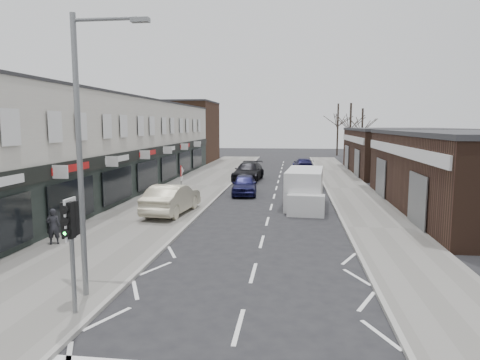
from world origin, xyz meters
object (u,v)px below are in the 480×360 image
(parked_car_right_b, at_px, (303,173))
(white_van, at_px, (305,189))
(pedestrian, at_px, (53,226))
(traffic_light, at_px, (71,229))
(warning_sign, at_px, (182,174))
(sedan_on_pavement, at_px, (172,199))
(parked_car_left_a, at_px, (244,185))
(parked_car_left_b, at_px, (248,172))
(parked_car_right_a, at_px, (310,178))
(street_lamp, at_px, (85,142))
(parked_car_right_c, at_px, (303,165))

(parked_car_right_b, bearing_deg, white_van, 87.01)
(white_van, bearing_deg, pedestrian, -131.39)
(traffic_light, distance_m, pedestrian, 7.60)
(warning_sign, bearing_deg, sedan_on_pavement, -102.88)
(parked_car_right_b, bearing_deg, sedan_on_pavement, 61.41)
(traffic_light, distance_m, parked_car_right_b, 29.08)
(parked_car_left_a, bearing_deg, parked_car_left_b, 89.83)
(warning_sign, bearing_deg, parked_car_right_b, 62.70)
(warning_sign, height_order, parked_car_right_a, warning_sign)
(pedestrian, relative_size, parked_car_right_a, 0.35)
(street_lamp, relative_size, parked_car_right_c, 1.63)
(sedan_on_pavement, xyz_separation_m, parked_car_left_a, (3.23, 7.70, -0.22))
(pedestrian, bearing_deg, sedan_on_pavement, -137.59)
(sedan_on_pavement, height_order, parked_car_right_b, sedan_on_pavement)
(parked_car_right_b, xyz_separation_m, parked_car_right_c, (0.21, 8.82, -0.07))
(warning_sign, relative_size, parked_car_right_a, 0.62)
(traffic_light, bearing_deg, parked_car_left_a, 83.88)
(white_van, height_order, parked_car_right_b, white_van)
(parked_car_left_a, bearing_deg, parked_car_right_b, 56.27)
(sedan_on_pavement, bearing_deg, parked_car_right_c, -102.24)
(street_lamp, relative_size, parked_car_right_a, 1.84)
(parked_car_left_b, xyz_separation_m, parked_car_right_c, (5.15, 8.64, -0.11))
(street_lamp, height_order, white_van, street_lamp)
(warning_sign, xyz_separation_m, parked_car_right_a, (7.89, 11.12, -1.48))
(street_lamp, distance_m, parked_car_right_c, 36.75)
(traffic_light, xyz_separation_m, warning_sign, (-0.76, 14.02, -0.21))
(parked_car_right_a, xyz_separation_m, parked_car_right_c, (-0.32, 11.96, -0.01))
(sedan_on_pavement, bearing_deg, parked_car_right_a, -117.90)
(white_van, height_order, parked_car_right_c, white_van)
(traffic_light, bearing_deg, parked_car_right_c, 79.60)
(white_van, bearing_deg, warning_sign, -157.32)
(pedestrian, relative_size, parked_car_left_a, 0.35)
(parked_car_left_a, height_order, parked_car_right_a, parked_car_left_a)
(parked_car_left_b, height_order, parked_car_right_a, parked_car_left_b)
(parked_car_right_c, bearing_deg, parked_car_left_b, 54.35)
(warning_sign, bearing_deg, pedestrian, -113.63)
(pedestrian, bearing_deg, parked_car_left_a, -136.20)
(parked_car_right_a, relative_size, parked_car_right_b, 0.95)
(pedestrian, height_order, parked_car_right_b, pedestrian)
(street_lamp, height_order, parked_car_left_a, street_lamp)
(parked_car_left_a, distance_m, parked_car_left_b, 7.94)
(pedestrian, height_order, parked_car_left_b, parked_car_left_b)
(street_lamp, xyz_separation_m, parked_car_left_a, (2.33, 19.32, -3.89))
(traffic_light, bearing_deg, pedestrian, 124.36)
(parked_car_right_b, bearing_deg, parked_car_right_c, -93.63)
(pedestrian, distance_m, parked_car_right_c, 32.85)
(pedestrian, bearing_deg, parked_car_left_b, -126.91)
(parked_car_left_b, bearing_deg, parked_car_right_c, 63.45)
(street_lamp, bearing_deg, white_van, 66.47)
(sedan_on_pavement, distance_m, parked_car_left_a, 8.35)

